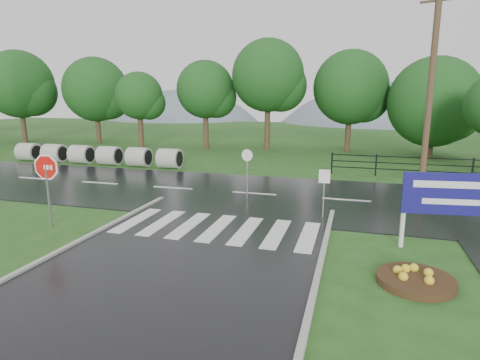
% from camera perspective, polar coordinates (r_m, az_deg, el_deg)
% --- Properties ---
extents(ground, '(120.00, 120.00, 0.00)m').
position_cam_1_polar(ground, '(9.21, -14.15, -16.57)').
color(ground, '#23501A').
rests_on(ground, ground).
extents(main_road, '(90.00, 8.00, 0.04)m').
position_cam_1_polar(main_road, '(17.98, 2.04, -2.06)').
color(main_road, black).
rests_on(main_road, ground).
extents(crosswalk, '(6.50, 2.80, 0.02)m').
position_cam_1_polar(crosswalk, '(13.36, -3.28, -6.78)').
color(crosswalk, silver).
rests_on(crosswalk, ground).
extents(fence_west, '(9.58, 0.08, 1.20)m').
position_cam_1_polar(fence_west, '(23.46, 24.59, 1.96)').
color(fence_west, black).
rests_on(fence_west, ground).
extents(hills, '(102.00, 48.00, 48.00)m').
position_cam_1_polar(hills, '(74.62, 15.08, -3.96)').
color(hills, slate).
rests_on(hills, ground).
extents(treeline, '(83.20, 5.20, 10.00)m').
position_cam_1_polar(treeline, '(31.39, 10.14, 3.78)').
color(treeline, '#144216').
rests_on(treeline, ground).
extents(culvert_pipes, '(11.80, 1.20, 1.20)m').
position_cam_1_polar(culvert_pipes, '(27.45, -19.88, 3.37)').
color(culvert_pipes, '#9E9B93').
rests_on(culvert_pipes, ground).
extents(stop_sign, '(1.17, 0.13, 2.63)m').
position_cam_1_polar(stop_sign, '(14.61, -25.81, 0.84)').
color(stop_sign, '#939399').
rests_on(stop_sign, ground).
extents(estate_billboard, '(2.57, 0.40, 2.26)m').
position_cam_1_polar(estate_billboard, '(12.55, 27.79, -2.29)').
color(estate_billboard, silver).
rests_on(estate_billboard, ground).
extents(flower_bed, '(1.78, 1.78, 0.36)m').
position_cam_1_polar(flower_bed, '(10.51, 23.71, -12.75)').
color(flower_bed, '#332111').
rests_on(flower_bed, ground).
extents(reg_sign_small, '(0.40, 0.06, 1.78)m').
position_cam_1_polar(reg_sign_small, '(14.53, 11.89, -0.44)').
color(reg_sign_small, '#939399').
rests_on(reg_sign_small, ground).
extents(reg_sign_round, '(0.50, 0.11, 2.15)m').
position_cam_1_polar(reg_sign_round, '(16.87, 1.02, 1.77)').
color(reg_sign_round, '#939399').
rests_on(reg_sign_round, ground).
extents(utility_pole_east, '(1.64, 0.66, 9.57)m').
position_cam_1_polar(utility_pole_east, '(22.68, 25.51, 12.10)').
color(utility_pole_east, '#473523').
rests_on(utility_pole_east, ground).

